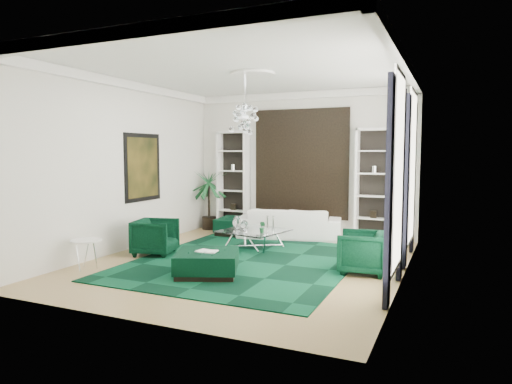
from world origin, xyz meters
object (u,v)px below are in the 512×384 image
at_px(sofa, 289,223).
at_px(armchair_left, 155,237).
at_px(armchair_right, 362,252).
at_px(ottoman_front, 207,263).
at_px(ottoman_side, 237,226).
at_px(side_table, 86,255).
at_px(palm, 209,191).
at_px(coffee_table, 254,240).

relative_size(sofa, armchair_left, 3.07).
distance_m(armchair_right, ottoman_front, 2.83).
distance_m(ottoman_side, side_table, 4.51).
bearing_deg(sofa, ottoman_front, 75.91).
bearing_deg(ottoman_side, palm, 157.53).
distance_m(ottoman_side, palm, 1.50).
xyz_separation_m(armchair_left, side_table, (-0.46, -1.54, -0.11)).
bearing_deg(ottoman_side, armchair_left, -101.38).
bearing_deg(ottoman_front, armchair_left, 151.74).
bearing_deg(coffee_table, side_table, -127.45).
bearing_deg(sofa, palm, -19.19).
relative_size(armchair_left, side_table, 1.49).
distance_m(sofa, armchair_left, 3.60).
xyz_separation_m(side_table, palm, (-0.10, 4.86, 0.82)).
bearing_deg(sofa, armchair_right, 119.08).
distance_m(armchair_right, palm, 5.84).
bearing_deg(armchair_left, sofa, -48.06).
relative_size(ottoman_front, palm, 0.49).
distance_m(coffee_table, side_table, 3.61).
relative_size(sofa, ottoman_front, 2.43).
relative_size(armchair_left, palm, 0.39).
bearing_deg(armchair_left, coffee_table, -66.92).
bearing_deg(armchair_left, palm, -4.80).
xyz_separation_m(armchair_left, coffee_table, (1.73, 1.33, -0.16)).
relative_size(sofa, side_table, 4.58).
relative_size(armchair_right, side_table, 1.49).
bearing_deg(armchair_right, palm, -127.28).
relative_size(armchair_left, ottoman_front, 0.79).
bearing_deg(armchair_right, side_table, -75.03).
height_order(sofa, ottoman_front, sofa).
distance_m(sofa, armchair_right, 3.62).
distance_m(ottoman_front, palm, 5.02).
xyz_separation_m(sofa, ottoman_front, (-0.15, -3.99, -0.17)).
xyz_separation_m(sofa, armchair_right, (2.37, -2.73, 0.01)).
distance_m(coffee_table, palm, 3.16).
height_order(armchair_right, ottoman_side, armchair_right).
height_order(ottoman_front, palm, palm).
height_order(sofa, side_table, sofa).
relative_size(ottoman_side, palm, 0.46).
xyz_separation_m(armchair_left, armchair_right, (4.37, 0.27, 0.00)).
distance_m(coffee_table, ottoman_front, 2.32).
bearing_deg(palm, sofa, -7.26).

